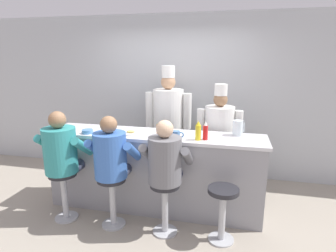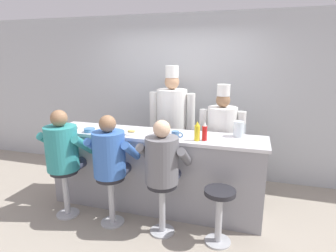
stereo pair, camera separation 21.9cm
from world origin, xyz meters
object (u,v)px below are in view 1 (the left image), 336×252
hot_sauce_bottle_orange (158,130)px  cook_in_whites_near (168,120)px  coffee_mug_white (70,129)px  breakfast_plate (131,133)px  empty_stool_round (223,206)px  cook_in_whites_far (219,136)px  diner_seated_grey (166,164)px  coffee_mug_blue (177,135)px  diner_seated_teal (62,153)px  cereal_bowl (87,131)px  water_pitcher_clear (238,128)px  mustard_bottle_yellow (198,131)px  ketchup_bottle_red (205,131)px  diner_seated_blue (112,158)px

hot_sauce_bottle_orange → cook_in_whites_near: 0.94m
coffee_mug_white → breakfast_plate: bearing=9.4°
breakfast_plate → empty_stool_round: 1.44m
cook_in_whites_far → diner_seated_grey: bearing=-116.1°
coffee_mug_blue → diner_seated_grey: (-0.06, -0.34, -0.25)m
coffee_mug_blue → diner_seated_teal: size_ratio=0.10×
cereal_bowl → coffee_mug_white: 0.24m
water_pitcher_clear → coffee_mug_blue: size_ratio=1.34×
mustard_bottle_yellow → water_pitcher_clear: bearing=34.6°
water_pitcher_clear → cereal_bowl: bearing=-169.6°
hot_sauce_bottle_orange → breakfast_plate: hot_sauce_bottle_orange is taller
coffee_mug_blue → diner_seated_grey: size_ratio=0.11×
empty_stool_round → cook_in_whites_far: bearing=96.3°
diner_seated_teal → water_pitcher_clear: bearing=17.9°
ketchup_bottle_red → diner_seated_blue: (-1.05, -0.39, -0.29)m
hot_sauce_bottle_orange → coffee_mug_white: 1.16m
cook_in_whites_near → cook_in_whites_far: (0.81, -0.28, -0.13)m
diner_seated_blue → cook_in_whites_far: 1.60m
empty_stool_round → cook_in_whites_far: cook_in_whites_far is taller
mustard_bottle_yellow → coffee_mug_white: (-1.68, -0.06, -0.06)m
breakfast_plate → cereal_bowl: 0.57m
ketchup_bottle_red → diner_seated_teal: (-1.70, -0.39, -0.28)m
coffee_mug_white → diner_seated_blue: bearing=-22.6°
cook_in_whites_near → mustard_bottle_yellow: bearing=-59.1°
water_pitcher_clear → diner_seated_teal: bearing=-162.1°
breakfast_plate → diner_seated_teal: size_ratio=0.17×
mustard_bottle_yellow → coffee_mug_white: bearing=-178.0°
coffee_mug_blue → diner_seated_blue: diner_seated_blue is taller
cook_in_whites_near → hot_sauce_bottle_orange: bearing=-85.1°
diner_seated_grey → empty_stool_round: 0.78m
hot_sauce_bottle_orange → water_pitcher_clear: (0.98, 0.25, 0.02)m
empty_stool_round → cook_in_whites_near: 1.78m
cook_in_whites_far → coffee_mug_blue: bearing=-122.7°
mustard_bottle_yellow → cook_in_whites_far: (0.21, 0.72, -0.25)m
cook_in_whites_far → cereal_bowl: bearing=-155.5°
ketchup_bottle_red → diner_seated_teal: size_ratio=0.16×
water_pitcher_clear → cook_in_whites_far: 0.53m
ketchup_bottle_red → diner_seated_blue: size_ratio=0.16×
ketchup_bottle_red → cereal_bowl: (-1.52, -0.06, -0.08)m
diner_seated_teal → cook_in_whites_far: cook_in_whites_far is taller
coffee_mug_white → diner_seated_grey: diner_seated_grey is taller
diner_seated_teal → coffee_mug_blue: bearing=14.0°
mustard_bottle_yellow → breakfast_plate: 0.89m
breakfast_plate → cook_in_whites_far: size_ratio=0.15×
breakfast_plate → diner_seated_blue: bearing=-101.6°
coffee_mug_blue → diner_seated_grey: diner_seated_grey is taller
coffee_mug_blue → diner_seated_grey: bearing=-99.2°
diner_seated_grey → cook_in_whites_near: 1.40m
cereal_bowl → diner_seated_teal: size_ratio=0.10×
breakfast_plate → diner_seated_blue: (-0.09, -0.43, -0.20)m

